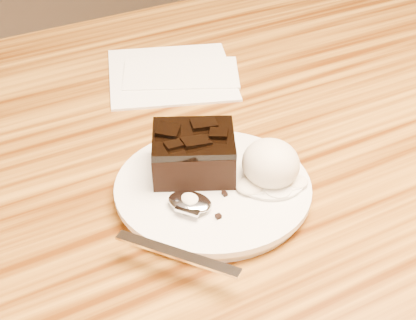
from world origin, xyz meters
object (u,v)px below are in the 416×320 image
brownie (194,155)px  napkin (171,73)px  spoon (190,203)px  plate (213,191)px  ice_cream_scoop (271,164)px

brownie → napkin: 0.24m
brownie → napkin: size_ratio=0.50×
brownie → spoon: bearing=-121.7°
brownie → plate: bearing=-79.3°
ice_cream_scoop → napkin: (0.02, 0.27, -0.03)m
brownie → spoon: 0.06m
plate → brownie: brownie is taller
plate → spoon: (-0.04, -0.02, 0.01)m
brownie → ice_cream_scoop: bearing=-40.2°
brownie → ice_cream_scoop: size_ratio=1.35×
brownie → spoon: (-0.03, -0.05, -0.01)m
brownie → spoon: brownie is taller
brownie → napkin: brownie is taller
plate → spoon: size_ratio=1.13×
napkin → plate: bearing=-107.2°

